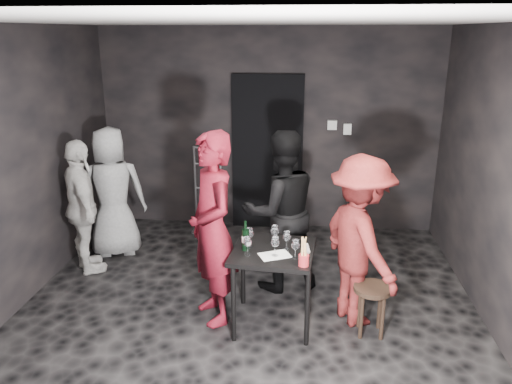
# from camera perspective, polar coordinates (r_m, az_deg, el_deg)

# --- Properties ---
(floor) EXTENTS (4.50, 5.00, 0.02)m
(floor) POSITION_cam_1_polar(r_m,az_deg,el_deg) (4.91, -1.23, -14.41)
(floor) COLOR black
(floor) RESTS_ON ground
(ceiling) EXTENTS (4.50, 5.00, 0.02)m
(ceiling) POSITION_cam_1_polar(r_m,az_deg,el_deg) (4.15, -1.50, 18.95)
(ceiling) COLOR silver
(ceiling) RESTS_ON ground
(wall_back) EXTENTS (4.50, 0.04, 2.70)m
(wall_back) POSITION_cam_1_polar(r_m,az_deg,el_deg) (6.76, 1.37, 7.04)
(wall_back) COLOR black
(wall_back) RESTS_ON ground
(wall_front) EXTENTS (4.50, 0.04, 2.70)m
(wall_front) POSITION_cam_1_polar(r_m,az_deg,el_deg) (2.13, -10.50, -19.28)
(wall_front) COLOR black
(wall_front) RESTS_ON ground
(wall_left) EXTENTS (0.04, 5.00, 2.70)m
(wall_left) POSITION_cam_1_polar(r_m,az_deg,el_deg) (5.13, -27.14, 1.52)
(wall_left) COLOR black
(wall_left) RESTS_ON ground
(doorway) EXTENTS (0.95, 0.10, 2.10)m
(doorway) POSITION_cam_1_polar(r_m,az_deg,el_deg) (6.76, 1.31, 4.45)
(doorway) COLOR black
(doorway) RESTS_ON ground
(wallbox_upper) EXTENTS (0.12, 0.06, 0.12)m
(wallbox_upper) POSITION_cam_1_polar(r_m,az_deg,el_deg) (6.68, 8.70, 7.58)
(wallbox_upper) COLOR #B7B7B2
(wallbox_upper) RESTS_ON wall_back
(wallbox_lower) EXTENTS (0.10, 0.06, 0.14)m
(wallbox_lower) POSITION_cam_1_polar(r_m,az_deg,el_deg) (6.70, 10.40, 7.09)
(wallbox_lower) COLOR #B7B7B2
(wallbox_lower) RESTS_ON wall_back
(hand_truck) EXTENTS (0.39, 0.33, 1.17)m
(hand_truck) POSITION_cam_1_polar(r_m,az_deg,el_deg) (6.90, -5.46, -2.60)
(hand_truck) COLOR #B2B2B7
(hand_truck) RESTS_ON floor
(tasting_table) EXTENTS (0.72, 0.72, 0.75)m
(tasting_table) POSITION_cam_1_polar(r_m,az_deg,el_deg) (4.56, 1.98, -7.73)
(tasting_table) COLOR black
(tasting_table) RESTS_ON floor
(stool) EXTENTS (0.34, 0.34, 0.47)m
(stool) POSITION_cam_1_polar(r_m,az_deg,el_deg) (4.65, 13.11, -11.57)
(stool) COLOR #302219
(stool) RESTS_ON floor
(server_red) EXTENTS (0.85, 0.95, 2.18)m
(server_red) POSITION_cam_1_polar(r_m,az_deg,el_deg) (4.51, -5.08, -2.04)
(server_red) COLOR maroon
(server_red) RESTS_ON floor
(woman_black) EXTENTS (1.06, 0.83, 1.93)m
(woman_black) POSITION_cam_1_polar(r_m,az_deg,el_deg) (5.12, 2.86, -1.02)
(woman_black) COLOR black
(woman_black) RESTS_ON floor
(man_maroon) EXTENTS (0.96, 1.22, 1.72)m
(man_maroon) POSITION_cam_1_polar(r_m,az_deg,el_deg) (4.63, 11.82, -4.90)
(man_maroon) COLOR maroon
(man_maroon) RESTS_ON floor
(bystander_cream) EXTENTS (0.89, 0.99, 1.55)m
(bystander_cream) POSITION_cam_1_polar(r_m,az_deg,el_deg) (5.84, -19.25, -1.58)
(bystander_cream) COLOR silver
(bystander_cream) RESTS_ON floor
(bystander_grey) EXTENTS (0.91, 0.66, 1.66)m
(bystander_grey) POSITION_cam_1_polar(r_m,az_deg,el_deg) (6.18, -16.10, 0.33)
(bystander_grey) COLOR gray
(bystander_grey) RESTS_ON floor
(tasting_mat) EXTENTS (0.31, 0.27, 0.00)m
(tasting_mat) POSITION_cam_1_polar(r_m,az_deg,el_deg) (4.41, 2.16, -7.24)
(tasting_mat) COLOR white
(tasting_mat) RESTS_ON tasting_table
(wine_glass_a) EXTENTS (0.08, 0.08, 0.19)m
(wine_glass_a) POSITION_cam_1_polar(r_m,az_deg,el_deg) (4.37, -0.96, -6.10)
(wine_glass_a) COLOR white
(wine_glass_a) RESTS_ON tasting_table
(wine_glass_b) EXTENTS (0.09, 0.09, 0.21)m
(wine_glass_b) POSITION_cam_1_polar(r_m,az_deg,el_deg) (4.52, -0.76, -5.16)
(wine_glass_b) COLOR white
(wine_glass_b) RESTS_ON tasting_table
(wine_glass_c) EXTENTS (0.10, 0.10, 0.21)m
(wine_glass_c) POSITION_cam_1_polar(r_m,az_deg,el_deg) (4.58, 2.15, -4.86)
(wine_glass_c) COLOR white
(wine_glass_c) RESTS_ON tasting_table
(wine_glass_d) EXTENTS (0.10, 0.10, 0.20)m
(wine_glass_d) POSITION_cam_1_polar(r_m,az_deg,el_deg) (4.36, 2.21, -6.11)
(wine_glass_d) COLOR white
(wine_glass_d) RESTS_ON tasting_table
(wine_glass_e) EXTENTS (0.09, 0.09, 0.19)m
(wine_glass_e) POSITION_cam_1_polar(r_m,az_deg,el_deg) (4.33, 4.52, -6.42)
(wine_glass_e) COLOR white
(wine_glass_e) RESTS_ON tasting_table
(wine_glass_f) EXTENTS (0.10, 0.10, 0.19)m
(wine_glass_f) POSITION_cam_1_polar(r_m,az_deg,el_deg) (4.49, 3.53, -5.47)
(wine_glass_f) COLOR white
(wine_glass_f) RESTS_ON tasting_table
(wine_bottle) EXTENTS (0.07, 0.07, 0.28)m
(wine_bottle) POSITION_cam_1_polar(r_m,az_deg,el_deg) (4.47, -1.22, -5.39)
(wine_bottle) COLOR black
(wine_bottle) RESTS_ON tasting_table
(breadstick_cup) EXTENTS (0.09, 0.09, 0.27)m
(breadstick_cup) POSITION_cam_1_polar(r_m,az_deg,el_deg) (4.20, 5.50, -6.86)
(breadstick_cup) COLOR #B12329
(breadstick_cup) RESTS_ON tasting_table
(reserved_card) EXTENTS (0.10, 0.13, 0.09)m
(reserved_card) POSITION_cam_1_polar(r_m,az_deg,el_deg) (4.43, 5.45, -6.60)
(reserved_card) COLOR white
(reserved_card) RESTS_ON tasting_table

